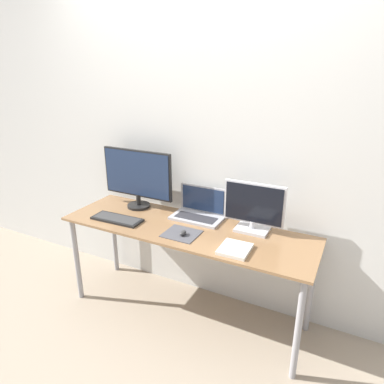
{
  "coord_description": "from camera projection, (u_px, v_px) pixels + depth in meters",
  "views": [
    {
      "loc": [
        1.02,
        -1.61,
        1.75
      ],
      "look_at": [
        0.0,
        0.37,
        0.94
      ],
      "focal_mm": 32.0,
      "sensor_mm": 36.0,
      "label": 1
    }
  ],
  "objects": [
    {
      "name": "desk",
      "position": [
        186.0,
        238.0,
        2.4
      ],
      "size": [
        1.79,
        0.55,
        0.71
      ],
      "color": "olive",
      "rests_on": "ground_plane"
    },
    {
      "name": "monitor_right",
      "position": [
        254.0,
        208.0,
        2.27
      ],
      "size": [
        0.41,
        0.15,
        0.34
      ],
      "color": "silver",
      "rests_on": "desk"
    },
    {
      "name": "keyboard",
      "position": [
        117.0,
        219.0,
        2.48
      ],
      "size": [
        0.38,
        0.16,
        0.02
      ],
      "color": "black",
      "rests_on": "desk"
    },
    {
      "name": "ground_plane",
      "position": [
        167.0,
        335.0,
        2.38
      ],
      "size": [
        12.0,
        12.0,
        0.0
      ],
      "primitive_type": "plane",
      "color": "gray"
    },
    {
      "name": "wall_back",
      "position": [
        207.0,
        142.0,
        2.47
      ],
      "size": [
        7.0,
        0.05,
        2.5
      ],
      "color": "silver",
      "rests_on": "ground_plane"
    },
    {
      "name": "mouse",
      "position": [
        183.0,
        233.0,
        2.24
      ],
      "size": [
        0.04,
        0.06,
        0.03
      ],
      "color": "#333333",
      "rests_on": "mousepad"
    },
    {
      "name": "monitor_left",
      "position": [
        137.0,
        177.0,
        2.64
      ],
      "size": [
        0.6,
        0.18,
        0.46
      ],
      "color": "black",
      "rests_on": "desk"
    },
    {
      "name": "book",
      "position": [
        235.0,
        249.0,
        2.06
      ],
      "size": [
        0.18,
        0.2,
        0.02
      ],
      "color": "silver",
      "rests_on": "desk"
    },
    {
      "name": "laptop",
      "position": [
        199.0,
        210.0,
        2.52
      ],
      "size": [
        0.37,
        0.22,
        0.22
      ],
      "color": "#ADADB2",
      "rests_on": "desk"
    },
    {
      "name": "mousepad",
      "position": [
        182.0,
        234.0,
        2.27
      ],
      "size": [
        0.23,
        0.21,
        0.0
      ],
      "color": "#47474C",
      "rests_on": "desk"
    }
  ]
}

